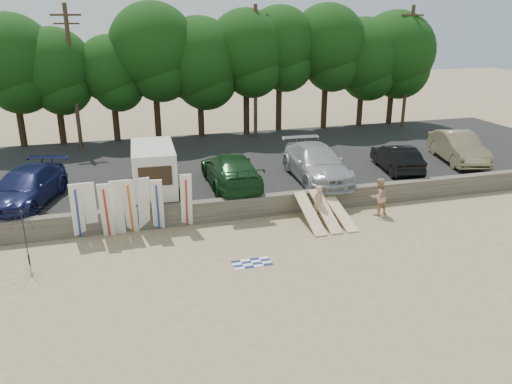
% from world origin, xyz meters
% --- Properties ---
extents(ground, '(120.00, 120.00, 0.00)m').
position_xyz_m(ground, '(0.00, 0.00, 0.00)').
color(ground, tan).
rests_on(ground, ground).
extents(seawall, '(44.00, 0.50, 1.00)m').
position_xyz_m(seawall, '(0.00, 3.00, 0.50)').
color(seawall, '#6B6356').
rests_on(seawall, ground).
extents(parking_lot, '(44.00, 14.50, 0.70)m').
position_xyz_m(parking_lot, '(0.00, 10.50, 0.35)').
color(parking_lot, '#282828').
rests_on(parking_lot, ground).
extents(treeline, '(33.41, 6.35, 9.24)m').
position_xyz_m(treeline, '(0.90, 17.48, 6.44)').
color(treeline, '#382616').
rests_on(treeline, parking_lot).
extents(utility_poles, '(25.80, 0.26, 9.00)m').
position_xyz_m(utility_poles, '(2.00, 16.00, 5.43)').
color(utility_poles, '#473321').
rests_on(utility_poles, parking_lot).
extents(box_trailer, '(2.38, 4.00, 2.48)m').
position_xyz_m(box_trailer, '(-6.15, 5.16, 2.09)').
color(box_trailer, beige).
rests_on(box_trailer, parking_lot).
extents(car_0, '(3.88, 6.09, 1.64)m').
position_xyz_m(car_0, '(-11.95, 5.63, 1.52)').
color(car_0, '#141946').
rests_on(car_0, parking_lot).
extents(car_1, '(2.44, 5.83, 1.68)m').
position_xyz_m(car_1, '(-2.28, 5.67, 1.54)').
color(car_1, '#163C1B').
rests_on(car_1, parking_lot).
extents(car_2, '(2.81, 6.23, 1.77)m').
position_xyz_m(car_2, '(2.33, 5.48, 1.59)').
color(car_2, '#B0B0B6').
rests_on(car_2, parking_lot).
extents(car_3, '(2.32, 4.71, 1.49)m').
position_xyz_m(car_3, '(7.25, 5.66, 1.44)').
color(car_3, black).
rests_on(car_3, parking_lot).
extents(car_4, '(3.09, 5.59, 1.75)m').
position_xyz_m(car_4, '(11.78, 6.32, 1.57)').
color(car_4, '#867955').
rests_on(car_4, parking_lot).
extents(surfboard_upright_0, '(0.55, 0.62, 2.56)m').
position_xyz_m(surfboard_upright_0, '(-9.57, 2.55, 1.28)').
color(surfboard_upright_0, white).
rests_on(surfboard_upright_0, ground).
extents(surfboard_upright_1, '(0.51, 0.64, 2.55)m').
position_xyz_m(surfboard_upright_1, '(-9.05, 2.63, 1.27)').
color(surfboard_upright_1, white).
rests_on(surfboard_upright_1, ground).
extents(surfboard_upright_2, '(0.57, 0.74, 2.54)m').
position_xyz_m(surfboard_upright_2, '(-8.41, 2.35, 1.27)').
color(surfboard_upright_2, white).
rests_on(surfboard_upright_2, ground).
extents(surfboard_upright_3, '(0.51, 0.59, 2.56)m').
position_xyz_m(surfboard_upright_3, '(-7.95, 2.49, 1.28)').
color(surfboard_upright_3, white).
rests_on(surfboard_upright_3, ground).
extents(surfboard_upright_4, '(0.59, 0.68, 2.55)m').
position_xyz_m(surfboard_upright_4, '(-7.43, 2.52, 1.28)').
color(surfboard_upright_4, white).
rests_on(surfboard_upright_4, ground).
extents(surfboard_upright_5, '(0.58, 0.64, 2.56)m').
position_xyz_m(surfboard_upright_5, '(-6.85, 2.58, 1.28)').
color(surfboard_upright_5, white).
rests_on(surfboard_upright_5, ground).
extents(surfboard_upright_6, '(0.58, 0.84, 2.51)m').
position_xyz_m(surfboard_upright_6, '(-6.28, 2.44, 1.25)').
color(surfboard_upright_6, white).
rests_on(surfboard_upright_6, ground).
extents(surfboard_upright_7, '(0.54, 0.58, 2.56)m').
position_xyz_m(surfboard_upright_7, '(-5.02, 2.55, 1.28)').
color(surfboard_upright_7, white).
rests_on(surfboard_upright_7, ground).
extents(surfboard_low_0, '(0.56, 2.84, 1.10)m').
position_xyz_m(surfboard_low_0, '(0.35, 1.36, 0.55)').
color(surfboard_low_0, beige).
rests_on(surfboard_low_0, ground).
extents(surfboard_low_1, '(0.56, 2.82, 1.17)m').
position_xyz_m(surfboard_low_1, '(1.10, 1.37, 0.58)').
color(surfboard_low_1, beige).
rests_on(surfboard_low_1, ground).
extents(surfboard_low_2, '(0.56, 2.92, 0.84)m').
position_xyz_m(surfboard_low_2, '(1.85, 1.39, 0.42)').
color(surfboard_low_2, beige).
rests_on(surfboard_low_2, ground).
extents(beachgoer_a, '(0.71, 0.57, 1.69)m').
position_xyz_m(beachgoer_a, '(0.91, 1.75, 0.84)').
color(beachgoer_a, tan).
rests_on(beachgoer_a, ground).
extents(beachgoer_b, '(1.01, 0.87, 1.82)m').
position_xyz_m(beachgoer_b, '(3.92, 1.58, 0.91)').
color(beachgoer_b, tan).
rests_on(beachgoer_b, ground).
extents(cooler, '(0.41, 0.34, 0.32)m').
position_xyz_m(cooler, '(2.12, 2.01, 0.16)').
color(cooler, '#279149').
rests_on(cooler, ground).
extents(gear_bag, '(0.33, 0.29, 0.22)m').
position_xyz_m(gear_bag, '(1.52, 2.40, 0.11)').
color(gear_bag, orange).
rests_on(gear_bag, ground).
extents(beach_towel, '(1.52, 1.52, 0.00)m').
position_xyz_m(beach_towel, '(-3.18, -1.56, 0.01)').
color(beach_towel, white).
rests_on(beach_towel, ground).
extents(beach_umbrella, '(3.58, 3.58, 2.30)m').
position_xyz_m(beach_umbrella, '(-11.32, 0.78, 1.15)').
color(beach_umbrella, black).
rests_on(beach_umbrella, ground).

